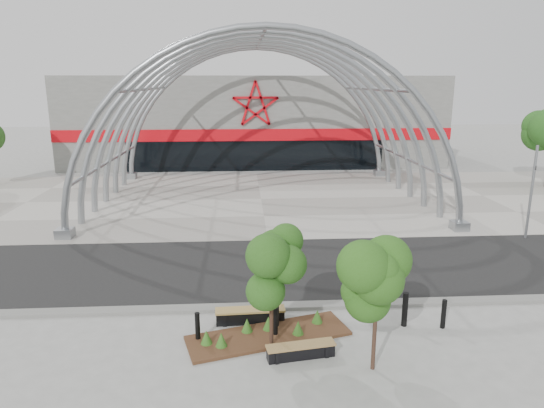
{
  "coord_description": "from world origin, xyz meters",
  "views": [
    {
      "loc": [
        -1.23,
        -15.4,
        7.53
      ],
      "look_at": [
        0.0,
        4.0,
        2.6
      ],
      "focal_mm": 32.0,
      "sensor_mm": 36.0,
      "label": 1
    }
  ],
  "objects_px": {
    "signal_pole": "(532,191)",
    "bollard_2": "(275,322)",
    "street_tree_1": "(377,288)",
    "bench_1": "(301,351)",
    "street_tree_0": "(271,265)",
    "bench_0": "(250,316)"
  },
  "relations": [
    {
      "from": "street_tree_0",
      "to": "street_tree_1",
      "type": "relative_size",
      "value": 1.09
    },
    {
      "from": "signal_pole",
      "to": "street_tree_0",
      "type": "relative_size",
      "value": 1.28
    },
    {
      "from": "signal_pole",
      "to": "bench_1",
      "type": "distance_m",
      "value": 16.07
    },
    {
      "from": "signal_pole",
      "to": "bollard_2",
      "type": "bearing_deg",
      "value": -146.09
    },
    {
      "from": "street_tree_0",
      "to": "bollard_2",
      "type": "distance_m",
      "value": 2.19
    },
    {
      "from": "bollard_2",
      "to": "bench_0",
      "type": "bearing_deg",
      "value": 127.64
    },
    {
      "from": "bench_1",
      "to": "bollard_2",
      "type": "relative_size",
      "value": 2.08
    },
    {
      "from": "street_tree_1",
      "to": "bench_1",
      "type": "xyz_separation_m",
      "value": [
        -1.87,
        0.67,
        -2.17
      ]
    },
    {
      "from": "street_tree_0",
      "to": "bench_0",
      "type": "height_order",
      "value": "street_tree_0"
    },
    {
      "from": "street_tree_0",
      "to": "bench_0",
      "type": "bearing_deg",
      "value": 110.21
    },
    {
      "from": "street_tree_1",
      "to": "bollard_2",
      "type": "height_order",
      "value": "street_tree_1"
    },
    {
      "from": "signal_pole",
      "to": "street_tree_1",
      "type": "distance_m",
      "value": 14.97
    },
    {
      "from": "bench_0",
      "to": "bollard_2",
      "type": "xyz_separation_m",
      "value": [
        0.74,
        -0.96,
        0.25
      ]
    },
    {
      "from": "street_tree_0",
      "to": "bench_1",
      "type": "height_order",
      "value": "street_tree_0"
    },
    {
      "from": "signal_pole",
      "to": "street_tree_1",
      "type": "height_order",
      "value": "signal_pole"
    },
    {
      "from": "street_tree_0",
      "to": "street_tree_1",
      "type": "distance_m",
      "value": 2.94
    },
    {
      "from": "signal_pole",
      "to": "bench_0",
      "type": "height_order",
      "value": "signal_pole"
    },
    {
      "from": "signal_pole",
      "to": "street_tree_0",
      "type": "distance_m",
      "value": 16.21
    },
    {
      "from": "signal_pole",
      "to": "bench_0",
      "type": "distance_m",
      "value": 16.0
    },
    {
      "from": "signal_pole",
      "to": "bollard_2",
      "type": "height_order",
      "value": "signal_pole"
    },
    {
      "from": "street_tree_1",
      "to": "bench_0",
      "type": "xyz_separation_m",
      "value": [
        -3.24,
        2.82,
        -2.14
      ]
    },
    {
      "from": "bench_0",
      "to": "bollard_2",
      "type": "relative_size",
      "value": 2.34
    }
  ]
}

